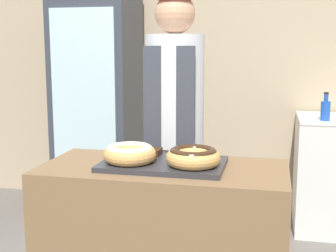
{
  "coord_description": "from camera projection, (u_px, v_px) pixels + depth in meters",
  "views": [
    {
      "loc": [
        0.5,
        -2.12,
        1.45
      ],
      "look_at": [
        0.0,
        0.1,
        1.07
      ],
      "focal_mm": 50.0,
      "sensor_mm": 36.0,
      "label": 1
    }
  ],
  "objects": [
    {
      "name": "wall_back",
      "position": [
        218.0,
        59.0,
        4.21
      ],
      "size": [
        8.0,
        0.06,
        2.7
      ],
      "color": "tan",
      "rests_on": "ground_plane"
    },
    {
      "name": "serving_tray",
      "position": [
        163.0,
        164.0,
        2.24
      ],
      "size": [
        0.58,
        0.37,
        0.02
      ],
      "color": "#2D2D33",
      "rests_on": "display_counter"
    },
    {
      "name": "donut_light_glaze",
      "position": [
        130.0,
        153.0,
        2.21
      ],
      "size": [
        0.25,
        0.25,
        0.08
      ],
      "color": "tan",
      "rests_on": "serving_tray"
    },
    {
      "name": "donut_chocolate_glaze",
      "position": [
        193.0,
        156.0,
        2.15
      ],
      "size": [
        0.25,
        0.25,
        0.08
      ],
      "color": "tan",
      "rests_on": "serving_tray"
    },
    {
      "name": "brownie_back_left",
      "position": [
        151.0,
        152.0,
        2.37
      ],
      "size": [
        0.1,
        0.1,
        0.03
      ],
      "color": "#382111",
      "rests_on": "serving_tray"
    },
    {
      "name": "brownie_back_right",
      "position": [
        187.0,
        154.0,
        2.33
      ],
      "size": [
        0.1,
        0.1,
        0.03
      ],
      "color": "#382111",
      "rests_on": "serving_tray"
    },
    {
      "name": "baker_person",
      "position": [
        174.0,
        128.0,
        2.81
      ],
      "size": [
        0.35,
        0.35,
        1.81
      ],
      "color": "#4C4C51",
      "rests_on": "ground_plane"
    },
    {
      "name": "beverage_fridge",
      "position": [
        98.0,
        104.0,
        4.1
      ],
      "size": [
        0.66,
        0.63,
        1.92
      ],
      "color": "#333842",
      "rests_on": "ground_plane"
    },
    {
      "name": "bottle_blue",
      "position": [
        325.0,
        110.0,
        3.52
      ],
      "size": [
        0.07,
        0.07,
        0.22
      ],
      "color": "#1E4CB2",
      "rests_on": "chest_freezer"
    }
  ]
}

